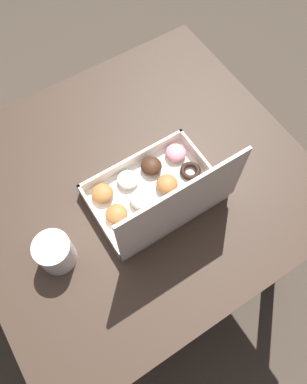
# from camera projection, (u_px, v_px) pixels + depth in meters

# --- Properties ---
(ground_plane) EXTENTS (8.00, 8.00, 0.00)m
(ground_plane) POSITION_uv_depth(u_px,v_px,m) (142.00, 253.00, 1.70)
(ground_plane) COLOR #42382D
(dining_table) EXTENTS (0.94, 0.87, 0.72)m
(dining_table) POSITION_uv_depth(u_px,v_px,m) (137.00, 196.00, 1.15)
(dining_table) COLOR #38281E
(dining_table) RESTS_ON ground_plane
(donut_box) EXTENTS (0.34, 0.24, 0.26)m
(donut_box) POSITION_uv_depth(u_px,v_px,m) (158.00, 194.00, 0.98)
(donut_box) COLOR silver
(donut_box) RESTS_ON dining_table
(coffee_mug) EXTENTS (0.09, 0.09, 0.09)m
(coffee_mug) POSITION_uv_depth(u_px,v_px,m) (55.00, 252.00, 0.91)
(coffee_mug) COLOR white
(coffee_mug) RESTS_ON dining_table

